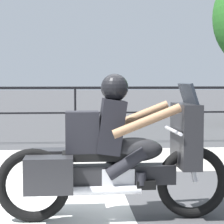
{
  "coord_description": "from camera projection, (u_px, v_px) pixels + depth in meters",
  "views": [
    {
      "loc": [
        -0.01,
        -4.68,
        1.49
      ],
      "look_at": [
        0.53,
        1.58,
        1.03
      ],
      "focal_mm": 70.0,
      "sensor_mm": 36.0,
      "label": 1
    }
  ],
  "objects": [
    {
      "name": "fence_railing",
      "position": [
        75.0,
        99.0,
        10.0
      ],
      "size": [
        36.0,
        0.05,
        1.34
      ],
      "color": "black",
      "rests_on": "ground"
    },
    {
      "name": "crosswalk_band",
      "position": [
        1.0,
        224.0,
        4.5
      ],
      "size": [
        2.8,
        6.0,
        0.01
      ],
      "primitive_type": "cube",
      "color": "silver",
      "rests_on": "ground"
    },
    {
      "name": "ground_plane",
      "position": [
        76.0,
        217.0,
        4.76
      ],
      "size": [
        120.0,
        120.0,
        0.0
      ],
      "primitive_type": "plane",
      "color": "#424244"
    },
    {
      "name": "sidewalk_band",
      "position": [
        76.0,
        160.0,
        8.14
      ],
      "size": [
        44.0,
        2.4,
        0.01
      ],
      "primitive_type": "cube",
      "color": "#B7B2A8",
      "rests_on": "ground"
    },
    {
      "name": "motorcycle",
      "position": [
        115.0,
        155.0,
        4.6
      ],
      "size": [
        2.48,
        0.76,
        1.55
      ],
      "rotation": [
        0.0,
        0.0,
        0.07
      ],
      "color": "black",
      "rests_on": "ground"
    }
  ]
}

